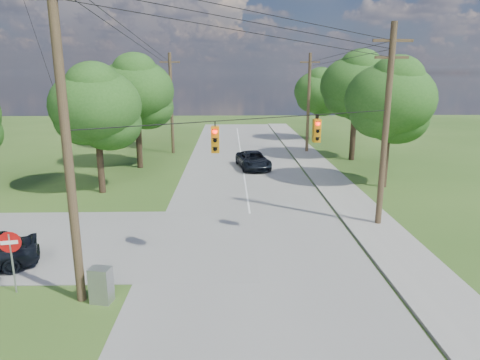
{
  "coord_description": "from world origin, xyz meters",
  "views": [
    {
      "loc": [
        0.82,
        -13.83,
        8.05
      ],
      "look_at": [
        1.3,
        5.0,
        3.33
      ],
      "focal_mm": 32.0,
      "sensor_mm": 36.0,
      "label": 1
    }
  ],
  "objects_px": {
    "pole_north_e": "(308,103)",
    "control_cabinet": "(101,285)",
    "pole_ne": "(386,125)",
    "car_main_north": "(253,160)",
    "do_not_enter_sign": "(10,249)",
    "pole_sw": "(65,130)",
    "pole_north_w": "(171,103)"
  },
  "relations": [
    {
      "from": "pole_north_e",
      "to": "control_cabinet",
      "type": "xyz_separation_m",
      "value": [
        -12.71,
        -29.77,
        -4.47
      ]
    },
    {
      "from": "pole_ne",
      "to": "car_main_north",
      "type": "height_order",
      "value": "pole_ne"
    },
    {
      "from": "car_main_north",
      "to": "do_not_enter_sign",
      "type": "xyz_separation_m",
      "value": [
        -10.14,
        -21.34,
        1.02
      ]
    },
    {
      "from": "car_main_north",
      "to": "do_not_enter_sign",
      "type": "distance_m",
      "value": 23.65
    },
    {
      "from": "pole_sw",
      "to": "do_not_enter_sign",
      "type": "xyz_separation_m",
      "value": [
        -2.65,
        0.6,
        -4.46
      ]
    },
    {
      "from": "pole_north_w",
      "to": "do_not_enter_sign",
      "type": "xyz_separation_m",
      "value": [
        -2.25,
        -29.0,
        -3.36
      ]
    },
    {
      "from": "pole_sw",
      "to": "do_not_enter_sign",
      "type": "height_order",
      "value": "pole_sw"
    },
    {
      "from": "car_main_north",
      "to": "do_not_enter_sign",
      "type": "relative_size",
      "value": 2.13
    },
    {
      "from": "pole_north_w",
      "to": "do_not_enter_sign",
      "type": "distance_m",
      "value": 29.28
    },
    {
      "from": "pole_north_w",
      "to": "pole_ne",
      "type": "bearing_deg",
      "value": -57.71
    },
    {
      "from": "do_not_enter_sign",
      "to": "car_main_north",
      "type": "bearing_deg",
      "value": 53.84
    },
    {
      "from": "pole_north_e",
      "to": "control_cabinet",
      "type": "relative_size",
      "value": 7.52
    },
    {
      "from": "pole_ne",
      "to": "pole_north_e",
      "type": "distance_m",
      "value": 22.0
    },
    {
      "from": "pole_ne",
      "to": "pole_north_w",
      "type": "relative_size",
      "value": 1.05
    },
    {
      "from": "pole_north_e",
      "to": "do_not_enter_sign",
      "type": "xyz_separation_m",
      "value": [
        -16.15,
        -29.0,
        -3.36
      ]
    },
    {
      "from": "pole_ne",
      "to": "control_cabinet",
      "type": "height_order",
      "value": "pole_ne"
    },
    {
      "from": "pole_sw",
      "to": "pole_ne",
      "type": "xyz_separation_m",
      "value": [
        13.5,
        7.6,
        -0.76
      ]
    },
    {
      "from": "pole_sw",
      "to": "pole_ne",
      "type": "height_order",
      "value": "pole_sw"
    },
    {
      "from": "pole_ne",
      "to": "pole_north_e",
      "type": "height_order",
      "value": "pole_ne"
    },
    {
      "from": "pole_north_e",
      "to": "do_not_enter_sign",
      "type": "distance_m",
      "value": 33.37
    },
    {
      "from": "pole_ne",
      "to": "pole_north_e",
      "type": "bearing_deg",
      "value": 90.0
    },
    {
      "from": "control_cabinet",
      "to": "pole_north_w",
      "type": "bearing_deg",
      "value": 103.52
    },
    {
      "from": "pole_north_w",
      "to": "control_cabinet",
      "type": "xyz_separation_m",
      "value": [
        1.19,
        -29.77,
        -4.47
      ]
    },
    {
      "from": "pole_sw",
      "to": "pole_north_e",
      "type": "height_order",
      "value": "pole_sw"
    },
    {
      "from": "pole_ne",
      "to": "pole_north_w",
      "type": "distance_m",
      "value": 26.03
    },
    {
      "from": "pole_north_e",
      "to": "car_main_north",
      "type": "height_order",
      "value": "pole_north_e"
    },
    {
      "from": "pole_sw",
      "to": "pole_north_e",
      "type": "bearing_deg",
      "value": 65.48
    },
    {
      "from": "pole_north_w",
      "to": "do_not_enter_sign",
      "type": "bearing_deg",
      "value": -94.44
    },
    {
      "from": "pole_sw",
      "to": "pole_north_e",
      "type": "distance_m",
      "value": 32.55
    },
    {
      "from": "pole_sw",
      "to": "do_not_enter_sign",
      "type": "distance_m",
      "value": 5.22
    },
    {
      "from": "car_main_north",
      "to": "pole_ne",
      "type": "bearing_deg",
      "value": -76.17
    },
    {
      "from": "control_cabinet",
      "to": "do_not_enter_sign",
      "type": "distance_m",
      "value": 3.7
    }
  ]
}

